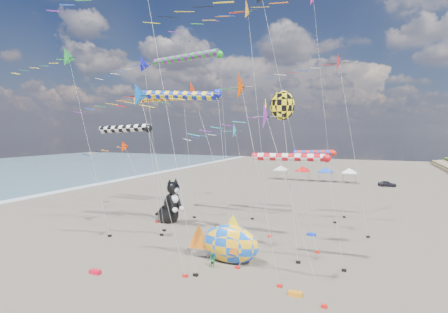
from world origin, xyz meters
The scene contains 29 objects.
ground centered at (0.00, 0.00, 0.00)m, with size 260.00×260.00×0.00m, color #4F463A.
delta_kite_0 centered at (-3.83, 11.81, 14.70)m, with size 12.62×1.97×16.08m.
delta_kite_1 centered at (-3.03, 3.29, 13.54)m, with size 8.50×1.91×14.83m.
delta_kite_2 centered at (6.05, 2.57, 11.78)m, with size 9.38×1.96×13.06m.
delta_kite_3 centered at (-15.76, 16.00, 8.77)m, with size 9.87×1.52×9.99m.
delta_kite_5 centered at (-0.47, 15.69, 23.64)m, with size 12.09×2.28×25.11m.
delta_kite_6 centered at (-12.35, 13.25, 18.40)m, with size 10.22×1.97×19.74m.
delta_kite_7 centered at (9.50, 19.42, 18.14)m, with size 10.45×2.28×19.58m.
delta_kite_9 centered at (5.47, 24.19, 26.80)m, with size 16.48×3.14×28.62m.
delta_kite_10 centered at (-3.82, 22.04, 10.93)m, with size 9.25×2.00×12.27m.
delta_kite_11 centered at (-17.87, 9.26, 18.54)m, with size 12.46×2.04×19.93m.
delta_kite_12 centered at (3.47, 4.36, 14.06)m, with size 11.01×2.16×15.47m.
windsock_0 centered at (-8.13, 19.51, 20.26)m, with size 10.95×0.94×20.79m.
windsock_1 centered at (-12.52, 19.91, 15.39)m, with size 9.22×0.83×15.87m.
windsock_2 centered at (7.13, 9.08, 8.91)m, with size 7.79×0.67×9.31m.
windsock_3 centered at (-11.54, 11.68, 11.36)m, with size 7.97×0.82×11.82m.
windsock_4 centered at (-4.17, 11.09, 14.63)m, with size 9.91×0.90×15.13m.
windsock_5 centered at (6.45, 27.48, 8.27)m, with size 6.79×0.72×8.69m.
angelfish_kite centered at (5.45, 11.38, 13.29)m, with size 3.74×3.02×14.72m.
cat_inflatable centered at (-9.28, 16.70, 2.74)m, with size 4.06×2.03×5.48m, color black, non-canonical shape.
fish_inflatable centered at (2.24, 7.39, 1.62)m, with size 6.63×2.45×4.18m.
person_adult centered at (0.38, 7.29, 0.77)m, with size 0.56×0.37×1.54m, color gray.
child_green centered at (1.33, 5.77, 0.60)m, with size 0.58×0.45×1.20m, color #258649.
child_blue centered at (-2.31, 9.41, 0.47)m, with size 0.55×0.23×0.93m, color #2E2EA8.
kite_bag_0 centered at (7.44, 17.82, 0.15)m, with size 0.90×0.44×0.30m, color #1335C3.
kite_bag_1 centered at (8.57, 3.45, 0.15)m, with size 0.90×0.44×0.30m, color orange.
kite_bag_2 centered at (-6.56, 1.11, 0.15)m, with size 0.90×0.44×0.30m, color red.
tent_row centered at (1.50, 60.00, 3.15)m, with size 19.20×4.20×3.80m.
parked_car centered at (16.37, 58.00, 0.59)m, with size 1.40×3.48×1.19m, color #26262D.
Camera 1 is at (12.94, -19.44, 11.03)m, focal length 28.00 mm.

